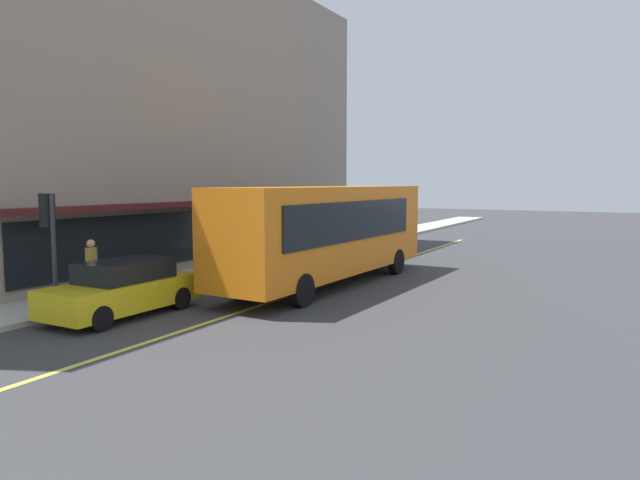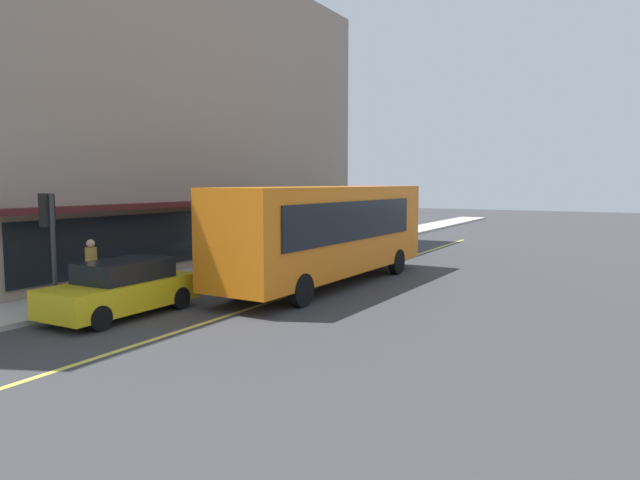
# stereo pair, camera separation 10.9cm
# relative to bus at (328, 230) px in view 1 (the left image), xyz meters

# --- Properties ---
(ground) EXTENTS (120.00, 120.00, 0.00)m
(ground) POSITION_rel_bus_xyz_m (0.43, 0.15, -1.99)
(ground) COLOR #38383A
(sidewalk) EXTENTS (80.00, 2.47, 0.15)m
(sidewalk) POSITION_rel_bus_xyz_m (0.43, 5.13, -1.91)
(sidewalk) COLOR #B2ADA3
(sidewalk) RESTS_ON ground
(lane_centre_stripe) EXTENTS (36.00, 0.16, 0.01)m
(lane_centre_stripe) POSITION_rel_bus_xyz_m (0.43, 0.15, -1.98)
(lane_centre_stripe) COLOR #D8D14C
(lane_centre_stripe) RESTS_ON ground
(storefront_building) EXTENTS (27.78, 10.01, 13.46)m
(storefront_building) POSITION_rel_bus_xyz_m (0.39, 11.06, 4.74)
(storefront_building) COLOR gray
(storefront_building) RESTS_ON ground
(bus) EXTENTS (11.19, 2.85, 3.50)m
(bus) POSITION_rel_bus_xyz_m (0.00, 0.00, 0.00)
(bus) COLOR orange
(bus) RESTS_ON ground
(traffic_light) EXTENTS (0.30, 0.52, 3.20)m
(traffic_light) POSITION_rel_bus_xyz_m (-7.84, 4.40, 0.55)
(traffic_light) COLOR #2D2D33
(traffic_light) RESTS_ON sidewalk
(car_yellow) EXTENTS (4.31, 1.87, 1.52)m
(car_yellow) POSITION_rel_bus_xyz_m (-6.91, 2.70, -1.24)
(car_yellow) COLOR yellow
(car_yellow) RESTS_ON ground
(car_black) EXTENTS (4.35, 1.95, 1.52)m
(car_black) POSITION_rel_bus_xyz_m (10.85, 2.76, -1.24)
(car_black) COLOR black
(car_black) RESTS_ON ground
(pedestrian_waiting) EXTENTS (0.34, 0.34, 1.82)m
(pedestrian_waiting) POSITION_rel_bus_xyz_m (-6.39, 4.55, -0.73)
(pedestrian_waiting) COLOR black
(pedestrian_waiting) RESTS_ON sidewalk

